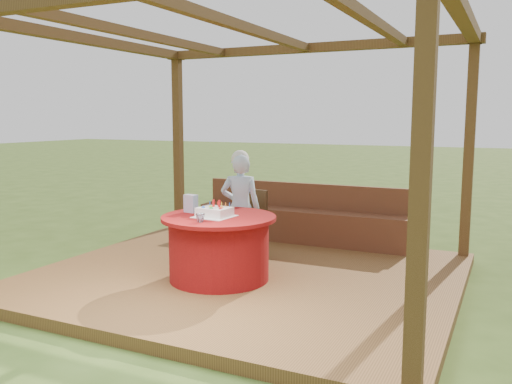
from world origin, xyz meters
TOP-DOWN VIEW (x-y plane):
  - ground at (0.00, 0.00)m, footprint 60.00×60.00m
  - deck at (0.00, 0.00)m, footprint 4.50×4.00m
  - pergola at (0.00, 0.00)m, footprint 4.50×4.00m
  - bench at (0.00, 1.72)m, footprint 3.00×0.42m
  - table at (-0.15, -0.35)m, footprint 1.22×1.22m
  - chair at (-0.28, 0.66)m, footprint 0.43×0.43m
  - elderly_woman at (-0.29, 0.42)m, footprint 0.55×0.46m
  - birthday_cake at (-0.16, -0.41)m, footprint 0.41×0.41m
  - gift_bag at (-0.53, -0.29)m, footprint 0.15×0.11m
  - drinking_glass at (-0.15, -0.73)m, footprint 0.11×0.11m

SIDE VIEW (x-z plane):
  - ground at x=0.00m, z-range 0.00..0.00m
  - deck at x=0.00m, z-range 0.00..0.12m
  - bench at x=0.00m, z-range -0.02..0.79m
  - table at x=-0.15m, z-range 0.13..0.82m
  - chair at x=-0.28m, z-range 0.15..0.99m
  - elderly_woman at x=-0.29m, z-range 0.12..1.47m
  - drinking_glass at x=-0.15m, z-range 0.81..0.90m
  - birthday_cake at x=-0.16m, z-range 0.78..0.95m
  - gift_bag at x=-0.53m, z-range 0.81..1.01m
  - pergola at x=0.00m, z-range 1.05..3.77m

